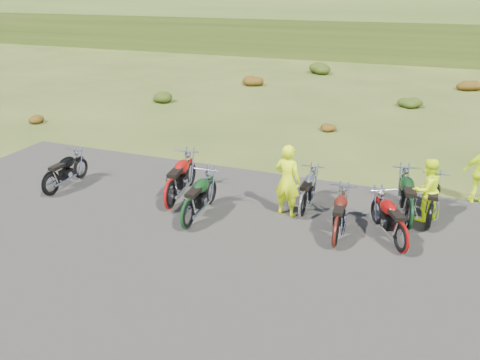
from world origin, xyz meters
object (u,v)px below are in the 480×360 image
at_px(person_middle, 287,182).
at_px(motorcycle_3, 302,217).
at_px(motorcycle_0, 53,196).
at_px(motorcycle_7, 407,229).

bearing_deg(person_middle, motorcycle_3, -166.20).
xyz_separation_m(motorcycle_0, motorcycle_7, (9.30, 1.49, 0.00)).
xyz_separation_m(motorcycle_3, motorcycle_7, (2.52, 0.30, 0.00)).
bearing_deg(motorcycle_7, person_middle, 86.29).
bearing_deg(motorcycle_0, motorcycle_3, -81.15).
distance_m(motorcycle_3, person_middle, 1.01).
height_order(motorcycle_0, motorcycle_3, motorcycle_0).
bearing_deg(motorcycle_7, motorcycle_3, 86.84).
bearing_deg(motorcycle_3, motorcycle_7, -84.09).
bearing_deg(motorcycle_3, person_middle, 91.85).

